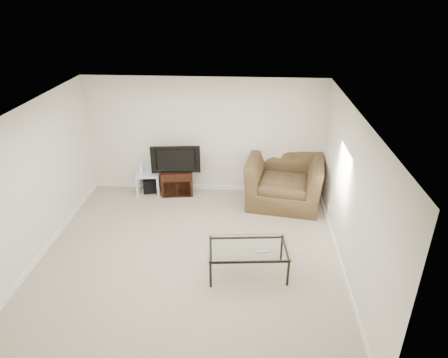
# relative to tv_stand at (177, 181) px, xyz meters

# --- Properties ---
(floor) EXTENTS (5.00, 5.00, 0.00)m
(floor) POSITION_rel_tv_stand_xyz_m (0.59, -2.28, -0.28)
(floor) COLOR tan
(floor) RESTS_ON ground
(ceiling) EXTENTS (5.00, 5.00, 0.00)m
(ceiling) POSITION_rel_tv_stand_xyz_m (0.59, -2.28, 2.22)
(ceiling) COLOR white
(ceiling) RESTS_ON ground
(wall_back) EXTENTS (5.00, 0.02, 2.50)m
(wall_back) POSITION_rel_tv_stand_xyz_m (0.59, 0.22, 0.97)
(wall_back) COLOR silver
(wall_back) RESTS_ON ground
(wall_left) EXTENTS (0.02, 5.00, 2.50)m
(wall_left) POSITION_rel_tv_stand_xyz_m (-1.91, -2.28, 0.97)
(wall_left) COLOR silver
(wall_left) RESTS_ON ground
(wall_right) EXTENTS (0.02, 5.00, 2.50)m
(wall_right) POSITION_rel_tv_stand_xyz_m (3.09, -2.28, 0.97)
(wall_right) COLOR silver
(wall_right) RESTS_ON ground
(plate_back) EXTENTS (0.12, 0.02, 0.12)m
(plate_back) POSITION_rel_tv_stand_xyz_m (-0.81, 0.21, 0.97)
(plate_back) COLOR white
(plate_back) RESTS_ON wall_back
(plate_right_switch) EXTENTS (0.02, 0.09, 0.13)m
(plate_right_switch) POSITION_rel_tv_stand_xyz_m (3.08, -0.68, 0.97)
(plate_right_switch) COLOR white
(plate_right_switch) RESTS_ON wall_right
(plate_right_outlet) EXTENTS (0.02, 0.08, 0.12)m
(plate_right_outlet) POSITION_rel_tv_stand_xyz_m (3.08, -0.98, 0.02)
(plate_right_outlet) COLOR white
(plate_right_outlet) RESTS_ON wall_right
(tv_stand) EXTENTS (0.72, 0.55, 0.55)m
(tv_stand) POSITION_rel_tv_stand_xyz_m (0.00, 0.00, 0.00)
(tv_stand) COLOR black
(tv_stand) RESTS_ON floor
(dvd_player) EXTENTS (0.39, 0.29, 0.05)m
(dvd_player) POSITION_rel_tv_stand_xyz_m (0.00, -0.04, 0.18)
(dvd_player) COLOR black
(dvd_player) RESTS_ON tv_stand
(television) EXTENTS (0.97, 0.30, 0.59)m
(television) POSITION_rel_tv_stand_xyz_m (0.00, -0.03, 0.57)
(television) COLOR black
(television) RESTS_ON tv_stand
(side_table) EXTENTS (0.56, 0.56, 0.47)m
(side_table) POSITION_rel_tv_stand_xyz_m (-0.64, 0.00, -0.04)
(side_table) COLOR silver
(side_table) RESTS_ON floor
(subwoofer) EXTENTS (0.38, 0.38, 0.31)m
(subwoofer) POSITION_rel_tv_stand_xyz_m (-0.61, 0.02, -0.11)
(subwoofer) COLOR black
(subwoofer) RESTS_ON floor
(game_console) EXTENTS (0.06, 0.16, 0.22)m
(game_console) POSITION_rel_tv_stand_xyz_m (-0.75, -0.04, 0.31)
(game_console) COLOR white
(game_console) RESTS_ON side_table
(game_case) EXTENTS (0.08, 0.15, 0.19)m
(game_case) POSITION_rel_tv_stand_xyz_m (-0.58, -0.01, 0.29)
(game_case) COLOR silver
(game_case) RESTS_ON side_table
(recliner) EXTENTS (1.65, 1.21, 1.32)m
(recliner) POSITION_rel_tv_stand_xyz_m (2.29, -0.23, 0.38)
(recliner) COLOR brown
(recliner) RESTS_ON floor
(coffee_table) EXTENTS (1.32, 0.82, 0.49)m
(coffee_table) POSITION_rel_tv_stand_xyz_m (1.57, -2.61, -0.03)
(coffee_table) COLOR black
(coffee_table) RESTS_ON floor
(remote) EXTENTS (0.20, 0.07, 0.02)m
(remote) POSITION_rel_tv_stand_xyz_m (1.80, -2.72, 0.23)
(remote) COLOR #B2B2B7
(remote) RESTS_ON coffee_table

